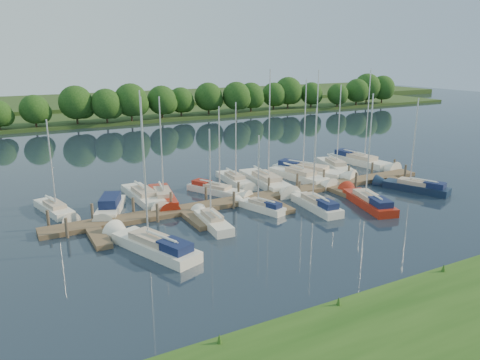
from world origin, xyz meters
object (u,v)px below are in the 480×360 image
sailboat_n_0 (55,210)px  motorboat (110,208)px  sailboat_n_5 (235,181)px  sailboat_s_2 (261,207)px  dock (264,199)px

sailboat_n_0 → motorboat: (4.29, -2.12, 0.10)m
sailboat_n_0 → sailboat_n_5: 18.49m
sailboat_n_5 → sailboat_s_2: sailboat_n_5 is taller
sailboat_n_0 → motorboat: size_ratio=1.34×
motorboat → sailboat_n_5: sailboat_n_5 is taller
dock → motorboat: size_ratio=6.21×
dock → sailboat_n_0: sailboat_n_0 is taller
dock → motorboat: 14.20m
dock → motorboat: bearing=164.9°
dock → sailboat_s_2: 2.76m
dock → sailboat_n_5: size_ratio=4.42×
sailboat_n_0 → motorboat: sailboat_n_0 is taller
motorboat → sailboat_s_2: size_ratio=0.91×
sailboat_n_0 → sailboat_n_5: bearing=170.0°
motorboat → sailboat_s_2: (12.02, -5.89, -0.05)m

